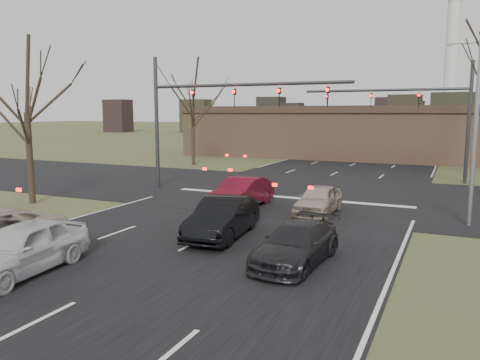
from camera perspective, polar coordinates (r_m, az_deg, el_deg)
The scene contains 15 objects.
ground at distance 14.68m, azimuth -11.50°, elevation -10.52°, with size 360.00×360.00×0.00m, color #4A542D.
road_main at distance 71.78m, azimuth 18.16°, elevation 4.13°, with size 14.00×300.00×0.02m, color black.
road_cross at distance 27.83m, azimuth 7.06°, elevation -1.45°, with size 200.00×14.00×0.02m, color black.
building at distance 49.59m, azimuth 17.56°, elevation 5.56°, with size 42.40×10.40×5.30m.
mast_arm_near at distance 27.69m, azimuth -4.54°, elevation 9.05°, with size 12.12×0.24×8.00m.
mast_arm_far at distance 34.21m, azimuth 21.47°, elevation 8.26°, with size 11.12×0.24×8.00m.
streetlight_right_near at distance 21.17m, azimuth 26.57°, elevation 9.85°, with size 2.34×0.25×10.00m.
streetlight_right_far at distance 38.17m, azimuth 26.65°, elevation 8.76°, with size 2.34×0.25×10.00m.
tree_left_near at distance 26.28m, azimuth -24.80°, elevation 11.63°, with size 5.10×5.10×8.50m.
tree_left_far at distance 42.05m, azimuth -5.83°, elevation 11.86°, with size 5.70×5.70×9.50m.
car_white_sedan at distance 15.16m, azimuth -25.12°, elevation -7.52°, with size 1.81×4.49×1.53m, color silver.
car_black_hatch at distance 17.69m, azimuth -2.11°, elevation -4.59°, with size 1.59×4.55×1.50m, color black.
car_charcoal_sedan at distance 14.77m, azimuth 6.88°, elevation -7.75°, with size 1.75×4.31×1.25m, color black.
car_red_ahead at distance 22.99m, azimuth 0.13°, elevation -1.59°, with size 1.58×4.54×1.50m, color #570C19.
car_silver_ahead at distance 21.99m, azimuth 9.56°, elevation -2.37°, with size 1.58×3.94×1.34m, color #C2B19D.
Camera 1 is at (8.32, -11.14, 4.69)m, focal length 35.00 mm.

